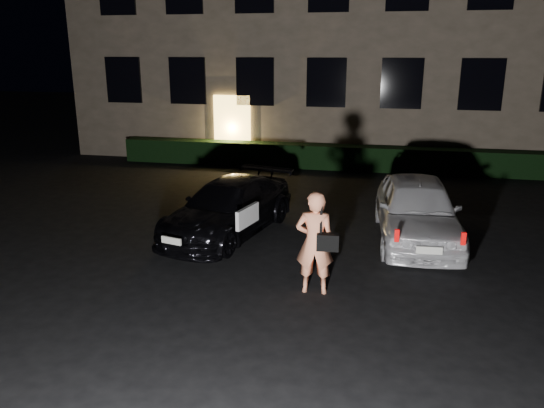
# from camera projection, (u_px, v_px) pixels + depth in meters

# --- Properties ---
(ground) EXTENTS (80.00, 80.00, 0.00)m
(ground) POSITION_uv_depth(u_px,v_px,m) (252.00, 294.00, 9.33)
(ground) COLOR black
(ground) RESTS_ON ground
(building) EXTENTS (20.00, 8.11, 12.00)m
(building) POSITION_uv_depth(u_px,v_px,m) (340.00, 2.00, 21.71)
(building) COLOR brown
(building) RESTS_ON ground
(hedge) EXTENTS (15.00, 0.70, 0.85)m
(hedge) POSITION_uv_depth(u_px,v_px,m) (323.00, 157.00, 19.06)
(hedge) COLOR black
(hedge) RESTS_ON ground
(sedan) EXTENTS (2.70, 4.54, 1.23)m
(sedan) POSITION_uv_depth(u_px,v_px,m) (228.00, 208.00, 12.25)
(sedan) COLOR black
(sedan) RESTS_ON ground
(hatch) EXTENTS (1.98, 4.34, 1.44)m
(hatch) POSITION_uv_depth(u_px,v_px,m) (417.00, 209.00, 11.78)
(hatch) COLOR silver
(hatch) RESTS_ON ground
(man) EXTENTS (0.78, 0.49, 1.85)m
(man) POSITION_uv_depth(u_px,v_px,m) (315.00, 243.00, 9.16)
(man) COLOR #FF956A
(man) RESTS_ON ground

